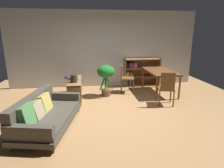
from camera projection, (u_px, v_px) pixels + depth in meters
name	position (u px, v px, depth m)	size (l,w,h in m)	color
ground_plane	(115.00, 114.00, 4.63)	(8.16, 8.16, 0.00)	#A87A4C
back_wall_panel	(104.00, 49.00, 6.85)	(6.80, 0.10, 2.70)	silver
fabric_couch	(44.00, 114.00, 3.89)	(1.25, 2.01, 0.72)	brown
media_console	(75.00, 89.00, 5.78)	(0.38, 1.35, 0.55)	olive
open_laptop	(72.00, 79.00, 5.77)	(0.42, 0.31, 0.08)	#333338
desk_speaker	(74.00, 78.00, 5.41)	(0.20, 0.20, 0.22)	#2D2823
potted_floor_plant	(106.00, 74.00, 5.80)	(0.55, 0.55, 0.98)	brown
dining_table	(160.00, 73.00, 6.09)	(0.81, 1.45, 0.76)	brown
dining_chair_near	(167.00, 87.00, 5.06)	(0.49, 0.48, 0.94)	brown
dining_chair_far	(125.00, 77.00, 6.22)	(0.51, 0.50, 0.90)	brown
bookshelf	(139.00, 72.00, 7.05)	(1.33, 0.36, 1.01)	olive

